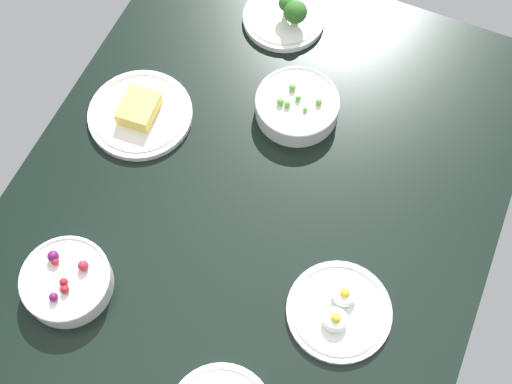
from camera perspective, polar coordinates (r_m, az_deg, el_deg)
name	(u,v)px	position (r cm, az deg, el deg)	size (l,w,h in cm)	color
dining_table	(256,201)	(137.94, 0.00, -0.74)	(117.07, 92.20, 4.00)	black
plate_cheese	(140,113)	(146.26, -9.50, 6.41)	(21.66, 21.66, 4.61)	white
plate_eggs	(339,310)	(127.45, 6.85, -9.63)	(19.12, 19.12, 4.53)	white
plate_broccoli	(286,16)	(159.03, 2.48, 14.23)	(18.33, 18.33, 7.90)	white
bowl_berries	(67,281)	(131.28, -15.28, -7.08)	(16.46, 16.46, 6.36)	white
bowl_peas	(296,105)	(144.11, 3.32, 7.12)	(17.38, 17.38, 5.70)	white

